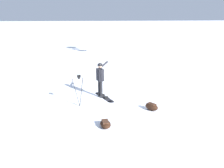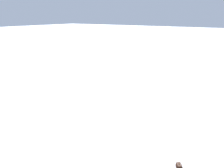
{
  "view_description": "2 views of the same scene",
  "coord_description": "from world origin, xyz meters",
  "px_view_note": "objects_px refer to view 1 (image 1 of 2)",
  "views": [
    {
      "loc": [
        -11.99,
        1.59,
        4.13
      ],
      "look_at": [
        -1.08,
        0.1,
        1.04
      ],
      "focal_mm": 39.96,
      "sensor_mm": 36.0,
      "label": 1
    },
    {
      "loc": [
        9.29,
        1.7,
        8.1
      ],
      "look_at": [
        1.07,
        -3.92,
        5.17
      ],
      "focal_mm": 38.18,
      "sensor_mm": 36.0,
      "label": 2
    }
  ],
  "objects_px": {
    "snowboarder": "(100,76)",
    "camera_tripod": "(79,84)",
    "snowboard": "(104,97)",
    "gear_bag_large": "(152,106)",
    "gear_bag_small": "(105,124)"
  },
  "relations": [
    {
      "from": "snowboarder",
      "to": "camera_tripod",
      "type": "distance_m",
      "value": 1.63
    },
    {
      "from": "snowboard",
      "to": "gear_bag_large",
      "type": "xyz_separation_m",
      "value": [
        -2.05,
        -1.9,
        0.15
      ]
    },
    {
      "from": "gear_bag_large",
      "to": "snowboarder",
      "type": "bearing_deg",
      "value": 44.27
    },
    {
      "from": "gear_bag_large",
      "to": "camera_tripod",
      "type": "bearing_deg",
      "value": 73.9
    },
    {
      "from": "snowboarder",
      "to": "snowboard",
      "type": "relative_size",
      "value": 1.03
    },
    {
      "from": "snowboard",
      "to": "gear_bag_small",
      "type": "xyz_separation_m",
      "value": [
        -3.48,
        0.33,
        0.11
      ]
    },
    {
      "from": "camera_tripod",
      "to": "gear_bag_small",
      "type": "relative_size",
      "value": 2.1
    },
    {
      "from": "gear_bag_large",
      "to": "gear_bag_small",
      "type": "bearing_deg",
      "value": 122.67
    },
    {
      "from": "snowboard",
      "to": "camera_tripod",
      "type": "height_order",
      "value": "camera_tripod"
    },
    {
      "from": "snowboarder",
      "to": "snowboard",
      "type": "height_order",
      "value": "snowboarder"
    },
    {
      "from": "snowboard",
      "to": "gear_bag_small",
      "type": "relative_size",
      "value": 2.5
    },
    {
      "from": "snowboarder",
      "to": "gear_bag_small",
      "type": "height_order",
      "value": "snowboarder"
    },
    {
      "from": "snowboard",
      "to": "camera_tripod",
      "type": "xyz_separation_m",
      "value": [
        -1.14,
        1.26,
        1.03
      ]
    },
    {
      "from": "gear_bag_large",
      "to": "gear_bag_small",
      "type": "xyz_separation_m",
      "value": [
        -1.43,
        2.23,
        -0.04
      ]
    },
    {
      "from": "snowboard",
      "to": "camera_tripod",
      "type": "bearing_deg",
      "value": 132.16
    }
  ]
}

